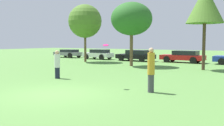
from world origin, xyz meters
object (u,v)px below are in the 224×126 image
at_px(person_thrower, 57,64).
at_px(frisbee, 106,45).
at_px(tree_0, 85,21).
at_px(parked_car_grey, 68,53).
at_px(parked_car_white, 98,54).
at_px(tree_2, 205,5).
at_px(tree_1, 132,19).
at_px(parked_car_red, 183,56).
at_px(parked_car_black, 136,55).
at_px(person_catcher, 151,70).

bearing_deg(person_thrower, frisbee, -5.49).
xyz_separation_m(tree_0, parked_car_grey, (-6.89, 4.93, -3.77)).
bearing_deg(parked_car_white, parked_car_grey, -3.89).
height_order(person_thrower, tree_2, tree_2).
height_order(tree_1, parked_car_red, tree_1).
xyz_separation_m(parked_car_white, parked_car_black, (5.39, -0.16, 0.01)).
relative_size(tree_1, parked_car_black, 1.31).
height_order(tree_0, parked_car_red, tree_0).
distance_m(parked_car_white, parked_car_black, 5.40).
xyz_separation_m(person_catcher, parked_car_red, (-3.63, 16.63, -0.33)).
xyz_separation_m(tree_1, parked_car_white, (-7.78, 5.85, -3.56)).
bearing_deg(parked_car_white, person_thrower, 119.31).
relative_size(person_thrower, parked_car_black, 0.38).
bearing_deg(person_thrower, tree_2, 64.73).
relative_size(tree_2, parked_car_grey, 1.58).
distance_m(person_thrower, frisbee, 4.45).
relative_size(parked_car_grey, parked_car_black, 0.94).
xyz_separation_m(tree_0, parked_car_red, (9.29, 4.77, -3.72)).
distance_m(person_thrower, person_catcher, 6.54).
xyz_separation_m(frisbee, tree_0, (-10.62, 11.94, 2.35)).
relative_size(tree_1, parked_car_grey, 1.39).
bearing_deg(tree_1, person_thrower, -90.04).
bearing_deg(parked_car_black, frisbee, 114.40).
relative_size(tree_0, parked_car_white, 1.58).
distance_m(tree_0, tree_2, 12.84).
relative_size(tree_2, parked_car_white, 1.65).
distance_m(person_catcher, parked_car_black, 18.31).
height_order(parked_car_white, parked_car_red, parked_car_red).
distance_m(person_catcher, parked_car_grey, 25.97).
height_order(frisbee, parked_car_white, frisbee).
relative_size(tree_0, tree_2, 0.96).
distance_m(frisbee, parked_car_red, 16.82).
xyz_separation_m(frisbee, tree_2, (2.13, 10.50, 2.97)).
distance_m(frisbee, tree_1, 11.43).
xyz_separation_m(tree_0, parked_car_white, (-1.33, 4.33, -3.73)).
bearing_deg(parked_car_grey, tree_2, 164.30).
bearing_deg(tree_2, parked_car_red, 119.09).
xyz_separation_m(tree_2, parked_car_black, (-8.68, 5.61, -4.34)).
xyz_separation_m(person_catcher, tree_2, (-0.17, 10.42, 4.01)).
height_order(tree_0, parked_car_black, tree_0).
distance_m(parked_car_grey, parked_car_red, 16.18).
height_order(tree_1, tree_2, tree_2).
bearing_deg(tree_0, parked_car_red, 27.20).
relative_size(frisbee, tree_0, 0.05).
xyz_separation_m(person_catcher, tree_1, (-6.46, 10.34, 3.23)).
xyz_separation_m(tree_1, parked_car_black, (-2.39, 5.69, -3.55)).
distance_m(parked_car_grey, parked_car_black, 10.99).
height_order(person_catcher, parked_car_red, person_catcher).
relative_size(parked_car_black, parked_car_red, 0.95).
height_order(parked_car_grey, parked_car_black, parked_car_black).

